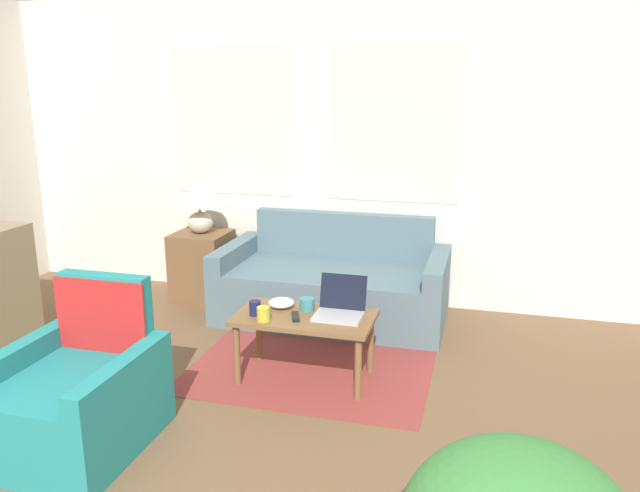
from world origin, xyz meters
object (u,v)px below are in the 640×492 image
at_px(snack_bowl, 281,303).
at_px(couch, 334,286).
at_px(laptop, 340,307).
at_px(cup_yellow, 307,304).
at_px(cup_white, 264,314).
at_px(armchair, 78,397).
at_px(table_lamp, 199,202).
at_px(coffee_table, 305,324).
at_px(cup_navy, 255,308).
at_px(tv_remote, 295,317).

bearing_deg(snack_bowl, couch, 84.80).
bearing_deg(laptop, snack_bowl, 173.94).
xyz_separation_m(couch, laptop, (0.31, -1.09, 0.23)).
bearing_deg(cup_yellow, cup_white, -129.05).
xyz_separation_m(cup_yellow, cup_white, (-0.21, -0.25, 0.00)).
height_order(armchair, snack_bowl, armchair).
height_order(laptop, snack_bowl, laptop).
bearing_deg(table_lamp, coffee_table, -43.93).
relative_size(table_lamp, cup_yellow, 4.34).
height_order(couch, armchair, armchair).
relative_size(couch, cup_navy, 19.15).
relative_size(couch, table_lamp, 4.24).
bearing_deg(tv_remote, snack_bowl, 131.74).
distance_m(table_lamp, laptop, 2.02).
relative_size(armchair, cup_yellow, 8.56).
bearing_deg(couch, table_lamp, 173.55).
distance_m(armchair, cup_yellow, 1.47).
bearing_deg(tv_remote, laptop, 25.97).
relative_size(cup_white, snack_bowl, 0.51).
distance_m(couch, coffee_table, 1.16).
bearing_deg(snack_bowl, cup_white, -95.94).
bearing_deg(coffee_table, table_lamp, 136.07).
height_order(table_lamp, coffee_table, table_lamp).
relative_size(coffee_table, snack_bowl, 5.12).
xyz_separation_m(armchair, laptop, (1.16, 1.09, 0.23)).
distance_m(cup_navy, tv_remote, 0.27).
xyz_separation_m(armchair, tv_remote, (0.90, 0.96, 0.19)).
distance_m(couch, table_lamp, 1.39).
bearing_deg(cup_white, couch, 84.65).
distance_m(table_lamp, cup_yellow, 1.83).
bearing_deg(snack_bowl, tv_remote, -48.26).
distance_m(table_lamp, tv_remote, 1.92).
xyz_separation_m(table_lamp, cup_yellow, (1.33, -1.19, -0.40)).
height_order(cup_navy, tv_remote, cup_navy).
distance_m(coffee_table, cup_white, 0.29).
bearing_deg(cup_navy, tv_remote, 3.60).
bearing_deg(snack_bowl, table_lamp, 134.06).
height_order(table_lamp, cup_white, table_lamp).
bearing_deg(couch, coffee_table, -85.15).
relative_size(armchair, table_lamp, 1.97).
bearing_deg(tv_remote, cup_yellow, 80.01).
bearing_deg(table_lamp, cup_navy, -52.94).
bearing_deg(cup_navy, laptop, 15.25).
xyz_separation_m(couch, cup_navy, (-0.21, -1.23, 0.23)).
xyz_separation_m(coffee_table, snack_bowl, (-0.19, 0.11, 0.09)).
bearing_deg(armchair, table_lamp, 99.70).
height_order(cup_navy, cup_yellow, cup_navy).
bearing_deg(snack_bowl, cup_yellow, -2.54).
relative_size(couch, cup_white, 20.54).
relative_size(armchair, cup_navy, 8.90).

